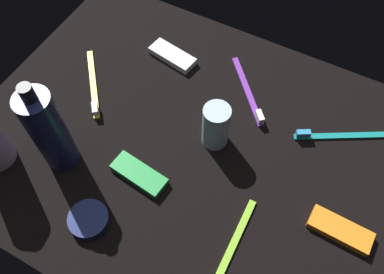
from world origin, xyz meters
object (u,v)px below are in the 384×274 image
at_px(toothbrush_yellow, 93,86).
at_px(snack_bar_white, 172,56).
at_px(toothbrush_lime, 229,253).
at_px(toothbrush_teal, 336,135).
at_px(lotion_bottle, 49,131).
at_px(snack_bar_orange, 340,230).
at_px(toothbrush_purple, 249,94).
at_px(deodorant_stick, 216,126).
at_px(snack_bar_green, 139,174).
at_px(cream_tin_left, 89,220).

bearing_deg(toothbrush_yellow, snack_bar_white, -124.72).
xyz_separation_m(toothbrush_lime, toothbrush_yellow, (0.39, -0.18, 0.00)).
relative_size(toothbrush_lime, toothbrush_teal, 1.11).
relative_size(lotion_bottle, snack_bar_orange, 2.02).
bearing_deg(toothbrush_teal, snack_bar_orange, 109.81).
relative_size(toothbrush_purple, snack_bar_orange, 1.37).
bearing_deg(toothbrush_lime, toothbrush_purple, -71.65).
bearing_deg(toothbrush_yellow, deodorant_stick, -178.60).
bearing_deg(snack_bar_green, toothbrush_teal, -132.38).
xyz_separation_m(snack_bar_green, cream_tin_left, (0.03, 0.11, 0.00)).
distance_m(toothbrush_teal, toothbrush_yellow, 0.49).
bearing_deg(cream_tin_left, toothbrush_lime, -164.94).
bearing_deg(snack_bar_green, cream_tin_left, 82.06).
bearing_deg(toothbrush_purple, toothbrush_teal, 175.95).
xyz_separation_m(lotion_bottle, snack_bar_orange, (-0.49, -0.11, -0.09)).
height_order(lotion_bottle, toothbrush_yellow, lotion_bottle).
relative_size(deodorant_stick, snack_bar_green, 0.92).
height_order(toothbrush_yellow, cream_tin_left, toothbrush_yellow).
relative_size(toothbrush_lime, snack_bar_white, 1.73).
height_order(toothbrush_yellow, toothbrush_purple, same).
bearing_deg(snack_bar_green, toothbrush_lime, 172.89).
distance_m(toothbrush_purple, cream_tin_left, 0.39).
height_order(deodorant_stick, cream_tin_left, deodorant_stick).
relative_size(toothbrush_teal, snack_bar_green, 1.56).
bearing_deg(toothbrush_teal, snack_bar_white, -4.20).
xyz_separation_m(toothbrush_lime, snack_bar_green, (0.20, -0.05, 0.00)).
bearing_deg(deodorant_stick, snack_bar_orange, 166.66).
bearing_deg(snack_bar_white, snack_bar_orange, 164.50).
bearing_deg(cream_tin_left, lotion_bottle, -34.10).
bearing_deg(cream_tin_left, snack_bar_white, -81.39).
distance_m(toothbrush_purple, snack_bar_white, 0.19).
bearing_deg(deodorant_stick, toothbrush_lime, 122.75).
bearing_deg(toothbrush_lime, toothbrush_teal, -105.48).
bearing_deg(snack_bar_white, lotion_bottle, 89.33).
bearing_deg(snack_bar_green, toothbrush_yellow, -26.93).
distance_m(lotion_bottle, snack_bar_white, 0.33).
bearing_deg(toothbrush_purple, toothbrush_lime, 108.35).
bearing_deg(toothbrush_yellow, lotion_bottle, 106.27).
distance_m(toothbrush_lime, snack_bar_orange, 0.19).
xyz_separation_m(lotion_bottle, toothbrush_yellow, (0.05, -0.16, -0.09)).
xyz_separation_m(toothbrush_lime, snack_bar_white, (0.29, -0.33, 0.00)).
xyz_separation_m(deodorant_stick, toothbrush_teal, (-0.20, -0.11, -0.04)).
xyz_separation_m(deodorant_stick, toothbrush_lime, (-0.12, 0.18, -0.04)).
bearing_deg(snack_bar_orange, lotion_bottle, 13.89).
bearing_deg(snack_bar_white, cream_tin_left, 108.20).
height_order(lotion_bottle, deodorant_stick, lotion_bottle).
bearing_deg(toothbrush_purple, toothbrush_yellow, 24.81).
bearing_deg(snack_bar_orange, snack_bar_green, 13.31).
xyz_separation_m(deodorant_stick, cream_tin_left, (0.11, 0.25, -0.04)).
distance_m(toothbrush_teal, cream_tin_left, 0.48).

